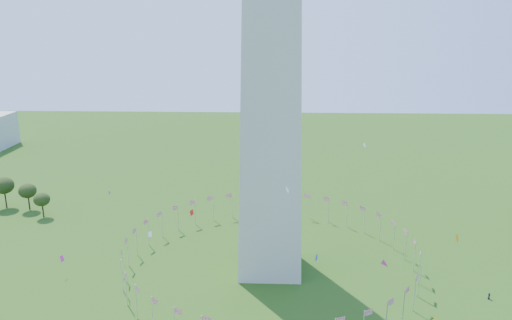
{
  "coord_description": "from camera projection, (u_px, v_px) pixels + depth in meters",
  "views": [
    {
      "loc": [
        0.77,
        -76.89,
        67.05
      ],
      "look_at": [
        -3.33,
        35.0,
        35.89
      ],
      "focal_mm": 35.0,
      "sensor_mm": 36.0,
      "label": 1
    }
  ],
  "objects": [
    {
      "name": "flag_ring",
      "position": [
        270.0,
        254.0,
        138.96
      ],
      "size": [
        80.24,
        80.24,
        9.0
      ],
      "color": "silver",
      "rests_on": "ground"
    },
    {
      "name": "kites_aloft",
      "position": [
        298.0,
        251.0,
        110.75
      ],
      "size": [
        105.6,
        69.87,
        31.15
      ],
      "color": "#CC2699",
      "rests_on": "ground"
    }
  ]
}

